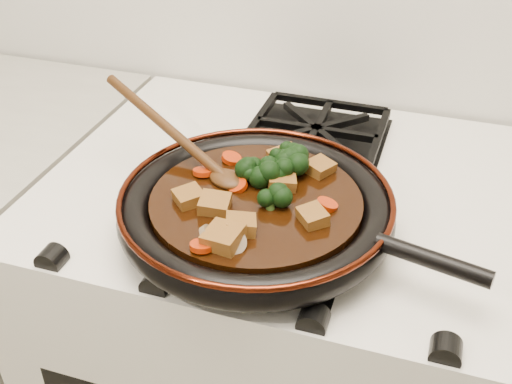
% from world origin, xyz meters
% --- Properties ---
extents(stove, '(0.76, 0.60, 0.90)m').
position_xyz_m(stove, '(0.00, 1.69, 0.45)').
color(stove, white).
rests_on(stove, ground).
extents(burner_grate_front, '(0.23, 0.23, 0.03)m').
position_xyz_m(burner_grate_front, '(0.00, 1.55, 0.91)').
color(burner_grate_front, black).
rests_on(burner_grate_front, stove).
extents(burner_grate_back, '(0.23, 0.23, 0.03)m').
position_xyz_m(burner_grate_back, '(0.00, 1.83, 0.91)').
color(burner_grate_back, black).
rests_on(burner_grate_back, stove).
extents(skillet, '(0.49, 0.37, 0.05)m').
position_xyz_m(skillet, '(-0.01, 1.55, 0.94)').
color(skillet, black).
rests_on(skillet, burner_grate_front).
extents(braising_sauce, '(0.28, 0.28, 0.02)m').
position_xyz_m(braising_sauce, '(-0.02, 1.55, 0.95)').
color(braising_sauce, black).
rests_on(braising_sauce, skillet).
extents(tofu_cube_0, '(0.05, 0.05, 0.03)m').
position_xyz_m(tofu_cube_0, '(-0.02, 1.45, 0.97)').
color(tofu_cube_0, brown).
rests_on(tofu_cube_0, braising_sauce).
extents(tofu_cube_1, '(0.05, 0.05, 0.02)m').
position_xyz_m(tofu_cube_1, '(0.05, 1.64, 0.97)').
color(tofu_cube_1, brown).
rests_on(tofu_cube_1, braising_sauce).
extents(tofu_cube_2, '(0.05, 0.05, 0.02)m').
position_xyz_m(tofu_cube_2, '(0.01, 1.59, 0.97)').
color(tofu_cube_2, brown).
rests_on(tofu_cube_2, braising_sauce).
extents(tofu_cube_3, '(0.05, 0.04, 0.03)m').
position_xyz_m(tofu_cube_3, '(-0.06, 1.51, 0.97)').
color(tofu_cube_3, brown).
rests_on(tofu_cube_3, braising_sauce).
extents(tofu_cube_4, '(0.05, 0.05, 0.03)m').
position_xyz_m(tofu_cube_4, '(-0.01, 1.48, 0.97)').
color(tofu_cube_4, brown).
rests_on(tofu_cube_4, braising_sauce).
extents(tofu_cube_5, '(0.05, 0.05, 0.02)m').
position_xyz_m(tofu_cube_5, '(-0.10, 1.52, 0.97)').
color(tofu_cube_5, brown).
rests_on(tofu_cube_5, braising_sauce).
extents(tofu_cube_6, '(0.06, 0.06, 0.03)m').
position_xyz_m(tofu_cube_6, '(-0.00, 1.65, 0.97)').
color(tofu_cube_6, brown).
rests_on(tofu_cube_6, braising_sauce).
extents(tofu_cube_7, '(0.05, 0.05, 0.02)m').
position_xyz_m(tofu_cube_7, '(0.07, 1.53, 0.97)').
color(tofu_cube_7, brown).
rests_on(tofu_cube_7, braising_sauce).
extents(broccoli_floret_0, '(0.08, 0.08, 0.06)m').
position_xyz_m(broccoli_floret_0, '(0.01, 1.64, 0.97)').
color(broccoli_floret_0, black).
rests_on(broccoli_floret_0, braising_sauce).
extents(broccoli_floret_1, '(0.09, 0.09, 0.07)m').
position_xyz_m(broccoli_floret_1, '(0.01, 1.63, 0.97)').
color(broccoli_floret_1, black).
rests_on(broccoli_floret_1, braising_sauce).
extents(broccoli_floret_2, '(0.08, 0.07, 0.07)m').
position_xyz_m(broccoli_floret_2, '(0.01, 1.54, 0.97)').
color(broccoli_floret_2, black).
rests_on(broccoli_floret_2, braising_sauce).
extents(broccoli_floret_3, '(0.08, 0.08, 0.05)m').
position_xyz_m(broccoli_floret_3, '(-0.01, 1.60, 0.97)').
color(broccoli_floret_3, black).
rests_on(broccoli_floret_3, braising_sauce).
extents(broccoli_floret_4, '(0.07, 0.07, 0.07)m').
position_xyz_m(broccoli_floret_4, '(-0.00, 1.62, 0.97)').
color(broccoli_floret_4, black).
rests_on(broccoli_floret_4, braising_sauce).
extents(broccoli_floret_5, '(0.08, 0.09, 0.07)m').
position_xyz_m(broccoli_floret_5, '(-0.03, 1.60, 0.97)').
color(broccoli_floret_5, black).
rests_on(broccoli_floret_5, braising_sauce).
extents(carrot_coin_0, '(0.03, 0.03, 0.02)m').
position_xyz_m(carrot_coin_0, '(-0.05, 1.57, 0.96)').
color(carrot_coin_0, '#B22704').
rests_on(carrot_coin_0, braising_sauce).
extents(carrot_coin_1, '(0.03, 0.03, 0.01)m').
position_xyz_m(carrot_coin_1, '(-0.04, 1.43, 0.96)').
color(carrot_coin_1, '#B22704').
rests_on(carrot_coin_1, braising_sauce).
extents(carrot_coin_2, '(0.03, 0.03, 0.01)m').
position_xyz_m(carrot_coin_2, '(-0.08, 1.63, 0.96)').
color(carrot_coin_2, '#B22704').
rests_on(carrot_coin_2, braising_sauce).
extents(carrot_coin_3, '(0.03, 0.03, 0.02)m').
position_xyz_m(carrot_coin_3, '(0.08, 1.56, 0.96)').
color(carrot_coin_3, '#B22704').
rests_on(carrot_coin_3, braising_sauce).
extents(carrot_coin_4, '(0.03, 0.03, 0.01)m').
position_xyz_m(carrot_coin_4, '(-0.11, 1.59, 0.96)').
color(carrot_coin_4, '#B22704').
rests_on(carrot_coin_4, braising_sauce).
extents(mushroom_slice_0, '(0.03, 0.03, 0.03)m').
position_xyz_m(mushroom_slice_0, '(0.01, 1.65, 0.97)').
color(mushroom_slice_0, '#7A6146').
rests_on(mushroom_slice_0, braising_sauce).
extents(mushroom_slice_1, '(0.03, 0.04, 0.03)m').
position_xyz_m(mushroom_slice_1, '(-0.04, 1.45, 0.97)').
color(mushroom_slice_1, '#7A6146').
rests_on(mushroom_slice_1, braising_sauce).
extents(mushroom_slice_2, '(0.05, 0.05, 0.03)m').
position_xyz_m(mushroom_slice_2, '(-0.01, 1.45, 0.97)').
color(mushroom_slice_2, '#7A6146').
rests_on(mushroom_slice_2, braising_sauce).
extents(wooden_spoon, '(0.16, 0.10, 0.27)m').
position_xyz_m(wooden_spoon, '(-0.14, 1.61, 0.98)').
color(wooden_spoon, '#3F230D').
rests_on(wooden_spoon, braising_sauce).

